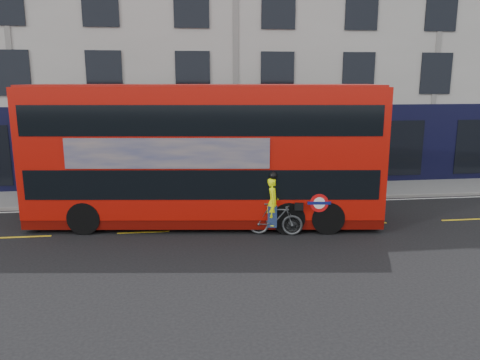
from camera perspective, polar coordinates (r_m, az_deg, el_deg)
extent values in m
plane|color=black|center=(15.50, 2.91, -7.56)|extent=(120.00, 120.00, 0.00)
cube|color=slate|center=(21.65, -0.07, -1.62)|extent=(60.00, 3.00, 0.12)
cube|color=gray|center=(20.21, 0.45, -2.62)|extent=(60.00, 0.12, 0.13)
cube|color=#ABA8A1|center=(27.57, -1.82, 16.93)|extent=(50.00, 10.00, 15.00)
cube|color=black|center=(22.72, -0.54, 4.03)|extent=(50.00, 0.08, 4.00)
cube|color=silver|center=(19.93, 0.56, -3.00)|extent=(58.00, 0.10, 0.01)
cube|color=#AE0F06|center=(16.95, -4.36, 3.72)|extent=(12.71, 4.32, 4.47)
cube|color=#570703|center=(17.47, -4.23, -4.11)|extent=(12.71, 4.26, 0.34)
cube|color=black|center=(17.12, -4.31, 0.44)|extent=(12.22, 4.30, 1.02)
cube|color=black|center=(16.82, -4.42, 7.64)|extent=(12.22, 4.30, 1.02)
cube|color=maroon|center=(16.76, -4.49, 11.39)|extent=(12.45, 4.18, 0.09)
cube|color=black|center=(17.80, 16.20, 0.44)|extent=(0.35, 2.53, 1.02)
cube|color=black|center=(17.51, 16.62, 7.35)|extent=(0.35, 2.53, 1.02)
cube|color=black|center=(18.65, -23.84, 0.39)|extent=(0.35, 2.53, 1.02)
cube|color=gray|center=(15.64, -8.89, 3.21)|extent=(6.75, 0.86, 1.02)
cylinder|color=red|center=(16.05, 9.64, -2.79)|extent=(0.63, 0.10, 0.63)
cylinder|color=white|center=(16.05, 9.64, -2.79)|extent=(0.41, 0.07, 0.41)
cube|color=#0C1459|center=(16.04, 9.64, -2.80)|extent=(0.79, 0.12, 0.10)
cylinder|color=black|center=(17.63, 9.88, -3.34)|extent=(1.47, 3.00, 1.13)
cylinder|color=black|center=(17.45, 5.47, -3.38)|extent=(1.47, 3.00, 1.13)
cylinder|color=black|center=(18.15, -17.21, -3.26)|extent=(1.47, 3.00, 1.13)
imported|color=#404345|center=(16.05, 4.35, -4.78)|extent=(1.93, 0.94, 1.12)
imported|color=#D9E908|center=(15.88, 4.01, -2.64)|extent=(0.51, 0.67, 1.63)
cube|color=black|center=(15.92, 7.20, -3.23)|extent=(0.34, 0.29, 0.23)
cube|color=navy|center=(16.02, 3.98, -4.37)|extent=(0.39, 0.46, 0.73)
sphere|color=black|center=(15.67, 4.06, 0.53)|extent=(0.27, 0.27, 0.27)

